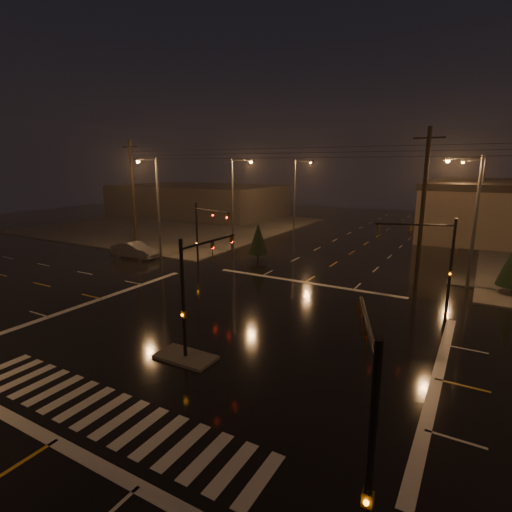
{
  "coord_description": "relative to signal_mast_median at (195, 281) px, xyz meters",
  "views": [
    {
      "loc": [
        11.99,
        -17.94,
        9.32
      ],
      "look_at": [
        -1.71,
        5.99,
        3.0
      ],
      "focal_mm": 28.0,
      "sensor_mm": 36.0,
      "label": 1
    }
  ],
  "objects": [
    {
      "name": "ground",
      "position": [
        -0.0,
        3.07,
        -3.75
      ],
      "size": [
        140.0,
        140.0,
        0.0
      ],
      "primitive_type": "plane",
      "color": "black",
      "rests_on": "ground"
    },
    {
      "name": "streetlight_2",
      "position": [
        -11.18,
        37.07,
        2.05
      ],
      "size": [
        2.77,
        0.32,
        10.0
      ],
      "color": "#38383A",
      "rests_on": "ground"
    },
    {
      "name": "streetlight_5",
      "position": [
        -16.0,
        14.26,
        2.05
      ],
      "size": [
        0.32,
        2.77,
        10.0
      ],
      "color": "#38383A",
      "rests_on": "ground"
    },
    {
      "name": "commercial_block",
      "position": [
        -35.0,
        45.07,
        -0.95
      ],
      "size": [
        30.0,
        18.0,
        5.6
      ],
      "primitive_type": "cube",
      "color": "#3E3936",
      "rests_on": "ground"
    },
    {
      "name": "utility_pole_0",
      "position": [
        -22.0,
        17.07,
        2.38
      ],
      "size": [
        2.2,
        0.32,
        12.0
      ],
      "color": "black",
      "rests_on": "ground"
    },
    {
      "name": "streetlight_1",
      "position": [
        -11.18,
        21.07,
        2.05
      ],
      "size": [
        2.77,
        0.32,
        10.0
      ],
      "color": "#38383A",
      "rests_on": "ground"
    },
    {
      "name": "signal_mast_ne",
      "position": [
        9.5,
        13.21,
        0.04
      ],
      "size": [
        4.84,
        1.86,
        6.0
      ],
      "color": "black",
      "rests_on": "ground"
    },
    {
      "name": "stop_bar_near",
      "position": [
        -0.0,
        -7.93,
        -3.75
      ],
      "size": [
        16.0,
        0.5,
        0.01
      ],
      "primitive_type": "cube",
      "color": "beige",
      "rests_on": "ground"
    },
    {
      "name": "conifer_3",
      "position": [
        -7.02,
        18.75,
        -1.52
      ],
      "size": [
        1.96,
        1.96,
        3.76
      ],
      "color": "black",
      "rests_on": "ground"
    },
    {
      "name": "signal_mast_se",
      "position": [
        10.23,
        -6.68,
        -0.04
      ],
      "size": [
        1.55,
        3.87,
        6.0
      ],
      "color": "black",
      "rests_on": "ground"
    },
    {
      "name": "signal_mast_median",
      "position": [
        0.0,
        0.0,
        0.0
      ],
      "size": [
        0.25,
        4.59,
        6.0
      ],
      "color": "black",
      "rests_on": "ground"
    },
    {
      "name": "signal_mast_nw",
      "position": [
        -9.5,
        13.21,
        0.04
      ],
      "size": [
        4.84,
        1.86,
        6.0
      ],
      "color": "black",
      "rests_on": "ground"
    },
    {
      "name": "streetlight_3",
      "position": [
        11.18,
        19.07,
        2.05
      ],
      "size": [
        2.77,
        0.32,
        10.0
      ],
      "color": "#38383A",
      "rests_on": "ground"
    },
    {
      "name": "median_island",
      "position": [
        -0.0,
        -0.93,
        -3.68
      ],
      "size": [
        3.0,
        1.6,
        0.15
      ],
      "primitive_type": "cube",
      "color": "#46443F",
      "rests_on": "ground"
    },
    {
      "name": "streetlight_4",
      "position": [
        11.18,
        39.07,
        2.05
      ],
      "size": [
        2.77,
        0.32,
        10.0
      ],
      "color": "#38383A",
      "rests_on": "ground"
    },
    {
      "name": "crosswalk",
      "position": [
        -0.0,
        -5.93,
        -3.75
      ],
      "size": [
        15.0,
        2.6,
        0.01
      ],
      "primitive_type": "cube",
      "color": "beige",
      "rests_on": "ground"
    },
    {
      "name": "stop_bar_far",
      "position": [
        -0.0,
        14.07,
        -3.75
      ],
      "size": [
        16.0,
        0.5,
        0.01
      ],
      "primitive_type": "cube",
      "color": "beige",
      "rests_on": "ground"
    },
    {
      "name": "car_crossing",
      "position": [
        -18.48,
        13.45,
        -2.92
      ],
      "size": [
        5.11,
        1.99,
        1.66
      ],
      "primitive_type": "imported",
      "rotation": [
        0.0,
        0.0,
        1.62
      ],
      "color": "#56575E",
      "rests_on": "ground"
    },
    {
      "name": "sidewalk_nw",
      "position": [
        -30.0,
        33.07,
        -3.69
      ],
      "size": [
        36.0,
        36.0,
        0.12
      ],
      "primitive_type": "cube",
      "color": "#46443F",
      "rests_on": "ground"
    },
    {
      "name": "utility_pole_1",
      "position": [
        8.0,
        17.07,
        2.38
      ],
      "size": [
        2.2,
        0.32,
        12.0
      ],
      "color": "black",
      "rests_on": "ground"
    }
  ]
}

